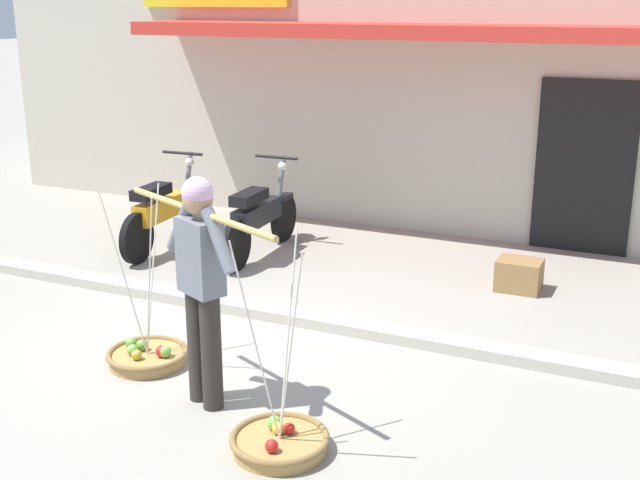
# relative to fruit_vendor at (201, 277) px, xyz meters

# --- Properties ---
(ground_plane) EXTENTS (90.00, 90.00, 0.00)m
(ground_plane) POSITION_rel_fruit_vendor_xyz_m (-0.40, 0.96, -0.98)
(ground_plane) COLOR #9E998C
(sidewalk_curb) EXTENTS (20.00, 0.24, 0.10)m
(sidewalk_curb) POSITION_rel_fruit_vendor_xyz_m (-0.40, 1.66, -0.93)
(sidewalk_curb) COLOR #BAB4A5
(sidewalk_curb) RESTS_ON ground
(fruit_vendor) EXTENTS (1.60, 0.76, 1.70)m
(fruit_vendor) POSITION_rel_fruit_vendor_xyz_m (0.00, 0.00, 0.00)
(fruit_vendor) COLOR #2D2823
(fruit_vendor) RESTS_ON ground
(fruit_basket_left_side) EXTENTS (0.66, 0.66, 1.45)m
(fruit_basket_left_side) POSITION_rel_fruit_vendor_xyz_m (-0.79, 0.36, -0.90)
(fruit_basket_left_side) COLOR #B2894C
(fruit_basket_left_side) RESTS_ON ground
(fruit_basket_right_side) EXTENTS (0.66, 0.66, 1.45)m
(fruit_basket_right_side) POSITION_rel_fruit_vendor_xyz_m (0.79, -0.36, -0.90)
(fruit_basket_right_side) COLOR #B2894C
(fruit_basket_right_side) RESTS_ON ground
(motorcycle_nearest_shop) EXTENTS (0.54, 1.82, 1.09)m
(motorcycle_nearest_shop) POSITION_rel_fruit_vendor_xyz_m (-2.50, 3.04, -0.53)
(motorcycle_nearest_shop) COLOR black
(motorcycle_nearest_shop) RESTS_ON ground
(motorcycle_second_in_row) EXTENTS (0.54, 1.82, 1.09)m
(motorcycle_second_in_row) POSITION_rel_fruit_vendor_xyz_m (-1.36, 3.28, -0.53)
(motorcycle_second_in_row) COLOR black
(motorcycle_second_in_row) RESTS_ON ground
(storefront_building) EXTENTS (13.00, 6.00, 4.20)m
(storefront_building) POSITION_rel_fruit_vendor_xyz_m (-0.00, 7.51, 1.12)
(storefront_building) COLOR beige
(storefront_building) RESTS_ON ground
(wooden_crate) EXTENTS (0.44, 0.36, 0.32)m
(wooden_crate) POSITION_rel_fruit_vendor_xyz_m (1.59, 3.37, -0.82)
(wooden_crate) COLOR olive
(wooden_crate) RESTS_ON ground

